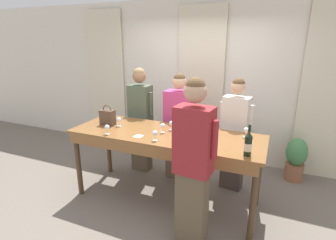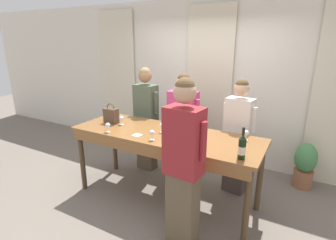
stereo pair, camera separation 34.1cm
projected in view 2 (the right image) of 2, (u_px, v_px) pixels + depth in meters
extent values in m
plane|color=#70665B|center=(165.00, 198.00, 3.67)|extent=(18.00, 18.00, 0.00)
cube|color=silver|center=(210.00, 83.00, 4.61)|extent=(12.00, 0.06, 2.80)
cube|color=beige|center=(119.00, 78.00, 5.50)|extent=(0.82, 0.03, 2.69)
cube|color=beige|center=(208.00, 86.00, 4.57)|extent=(0.82, 0.03, 2.69)
cube|color=brown|center=(165.00, 134.00, 3.39)|extent=(2.49, 0.86, 0.04)
cube|color=brown|center=(147.00, 151.00, 3.07)|extent=(2.39, 0.03, 0.12)
cylinder|color=#4C3823|center=(82.00, 160.00, 3.78)|extent=(0.07, 0.07, 0.93)
cylinder|color=#4C3823|center=(247.00, 208.00, 2.69)|extent=(0.07, 0.07, 0.93)
cylinder|color=#4C3823|center=(115.00, 143.00, 4.37)|extent=(0.07, 0.07, 0.93)
cylinder|color=#4C3823|center=(260.00, 178.00, 3.29)|extent=(0.07, 0.07, 0.93)
cylinder|color=black|center=(242.00, 149.00, 2.62)|extent=(0.08, 0.08, 0.21)
cone|color=black|center=(243.00, 137.00, 2.58)|extent=(0.08, 0.08, 0.04)
cylinder|color=black|center=(243.00, 131.00, 2.56)|extent=(0.03, 0.03, 0.08)
cylinder|color=beige|center=(242.00, 150.00, 2.62)|extent=(0.08, 0.08, 0.09)
cube|color=brown|center=(111.00, 116.00, 3.76)|extent=(0.21, 0.11, 0.21)
torus|color=brown|center=(111.00, 108.00, 3.73)|extent=(0.14, 0.01, 0.14)
cylinder|color=white|center=(108.00, 132.00, 3.41)|extent=(0.06, 0.06, 0.00)
cylinder|color=white|center=(108.00, 129.00, 3.40)|extent=(0.01, 0.01, 0.06)
sphere|color=white|center=(108.00, 125.00, 3.39)|extent=(0.06, 0.06, 0.06)
sphere|color=beige|center=(108.00, 126.00, 3.39)|extent=(0.04, 0.04, 0.04)
cylinder|color=white|center=(162.00, 132.00, 3.40)|extent=(0.06, 0.06, 0.00)
cylinder|color=white|center=(162.00, 130.00, 3.39)|extent=(0.01, 0.01, 0.06)
sphere|color=white|center=(162.00, 126.00, 3.37)|extent=(0.06, 0.06, 0.06)
cylinder|color=white|center=(172.00, 130.00, 3.49)|extent=(0.06, 0.06, 0.00)
cylinder|color=white|center=(172.00, 128.00, 3.48)|extent=(0.01, 0.01, 0.06)
sphere|color=white|center=(172.00, 123.00, 3.46)|extent=(0.06, 0.06, 0.06)
cylinder|color=white|center=(152.00, 140.00, 3.14)|extent=(0.06, 0.06, 0.00)
cylinder|color=white|center=(152.00, 137.00, 3.13)|extent=(0.01, 0.01, 0.06)
sphere|color=white|center=(152.00, 133.00, 3.12)|extent=(0.06, 0.06, 0.06)
sphere|color=beige|center=(152.00, 133.00, 3.12)|extent=(0.04, 0.04, 0.04)
cylinder|color=white|center=(245.00, 140.00, 3.14)|extent=(0.06, 0.06, 0.00)
cylinder|color=white|center=(246.00, 137.00, 3.13)|extent=(0.01, 0.01, 0.06)
sphere|color=white|center=(246.00, 133.00, 3.11)|extent=(0.06, 0.06, 0.06)
cylinder|color=white|center=(122.00, 124.00, 3.71)|extent=(0.06, 0.06, 0.00)
cylinder|color=white|center=(122.00, 122.00, 3.70)|extent=(0.01, 0.01, 0.06)
sphere|color=white|center=(121.00, 118.00, 3.68)|extent=(0.06, 0.06, 0.06)
cube|color=white|center=(137.00, 135.00, 3.30)|extent=(0.11, 0.11, 0.00)
cylinder|color=black|center=(192.00, 144.00, 3.00)|extent=(0.12, 0.03, 0.01)
cube|color=brown|center=(147.00, 146.00, 4.43)|extent=(0.31, 0.21, 0.81)
cube|color=#4C5B47|center=(146.00, 104.00, 4.22)|extent=(0.36, 0.24, 0.64)
sphere|color=#9E7051|center=(145.00, 76.00, 4.09)|extent=(0.21, 0.21, 0.21)
sphere|color=#93754C|center=(145.00, 73.00, 4.08)|extent=(0.19, 0.19, 0.19)
cylinder|color=#4C5B47|center=(156.00, 103.00, 4.11)|extent=(0.07, 0.07, 0.35)
cylinder|color=#4C5B47|center=(136.00, 100.00, 4.31)|extent=(0.07, 0.07, 0.35)
cube|color=brown|center=(182.00, 154.00, 4.13)|extent=(0.37, 0.23, 0.78)
cube|color=#C63D7A|center=(183.00, 112.00, 3.92)|extent=(0.44, 0.27, 0.62)
sphere|color=#DBAD89|center=(183.00, 82.00, 3.79)|extent=(0.21, 0.21, 0.21)
sphere|color=brown|center=(183.00, 80.00, 3.78)|extent=(0.18, 0.18, 0.18)
cylinder|color=#C63D7A|center=(197.00, 111.00, 3.79)|extent=(0.07, 0.07, 0.34)
cylinder|color=#C63D7A|center=(170.00, 107.00, 4.03)|extent=(0.07, 0.07, 0.34)
cube|color=#473833|center=(235.00, 167.00, 3.74)|extent=(0.33, 0.22, 0.77)
cube|color=silver|center=(239.00, 121.00, 3.54)|extent=(0.39, 0.26, 0.61)
sphere|color=#DBAD89|center=(242.00, 88.00, 3.41)|extent=(0.20, 0.20, 0.20)
sphere|color=brown|center=(242.00, 86.00, 3.40)|extent=(0.18, 0.18, 0.18)
cylinder|color=silver|center=(254.00, 120.00, 3.41)|extent=(0.08, 0.08, 0.34)
cylinder|color=silver|center=(226.00, 115.00, 3.64)|extent=(0.08, 0.08, 0.34)
cube|color=brown|center=(183.00, 210.00, 2.72)|extent=(0.32, 0.22, 0.86)
cube|color=maroon|center=(184.00, 142.00, 2.50)|extent=(0.38, 0.26, 0.68)
sphere|color=tan|center=(185.00, 92.00, 2.35)|extent=(0.21, 0.21, 0.21)
sphere|color=brown|center=(185.00, 88.00, 2.34)|extent=(0.19, 0.19, 0.19)
cylinder|color=maroon|center=(167.00, 133.00, 2.59)|extent=(0.08, 0.08, 0.37)
cylinder|color=maroon|center=(203.00, 141.00, 2.37)|extent=(0.08, 0.08, 0.37)
cylinder|color=#935B3D|center=(302.00, 178.00, 3.93)|extent=(0.27, 0.27, 0.27)
ellipsoid|color=#47844C|center=(306.00, 158.00, 3.83)|extent=(0.31, 0.31, 0.44)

